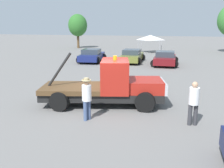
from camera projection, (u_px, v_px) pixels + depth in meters
name	position (u px, v px, depth m)	size (l,w,h in m)	color
ground_plane	(102.00, 105.00, 12.03)	(160.00, 160.00, 0.00)	slate
tow_truck	(109.00, 86.00, 11.80)	(6.07, 3.29, 2.51)	black
person_near_truck	(194.00, 100.00, 9.34)	(0.38, 0.38, 1.70)	#38383D
person_at_hood	(87.00, 95.00, 9.84)	(0.39, 0.39, 1.74)	#475B84
parked_car_navy	(92.00, 56.00, 25.96)	(2.88, 4.70, 1.34)	navy
parked_car_olive	(132.00, 56.00, 25.59)	(2.57, 4.85, 1.34)	olive
parked_car_maroon	(165.00, 58.00, 23.77)	(2.57, 4.51, 1.34)	maroon
canopy_tent_white	(150.00, 38.00, 34.39)	(2.94, 2.94, 2.42)	#9E9EA3
tree_center	(78.00, 25.00, 40.89)	(3.09, 3.09, 5.52)	brown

